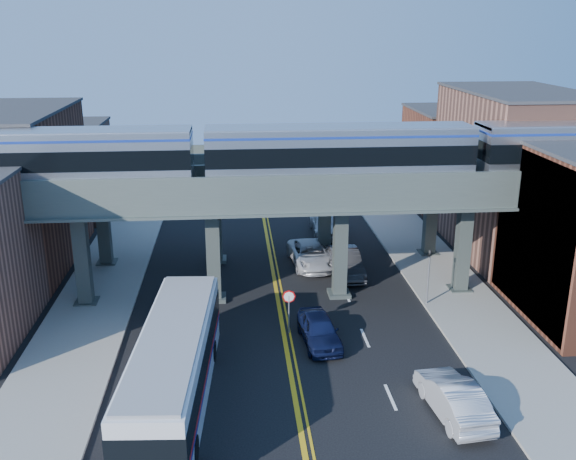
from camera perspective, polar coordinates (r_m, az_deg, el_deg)
name	(u,v)px	position (r m, az deg, el deg)	size (l,w,h in m)	color
ground	(288,359)	(34.34, 0.02, -11.41)	(120.00, 120.00, 0.00)	black
sidewalk_west	(101,290)	(44.10, -16.27, -5.15)	(5.00, 70.00, 0.16)	gray
sidewalk_east	(442,279)	(45.44, 13.53, -4.23)	(5.00, 70.00, 0.16)	gray
building_west_b	(10,190)	(49.80, -23.47, 3.28)	(8.00, 14.00, 11.00)	brown
building_west_c	(59,171)	(62.27, -19.72, 4.98)	(8.00, 10.00, 8.00)	brown
building_east_b	(513,173)	(51.59, 19.38, 4.79)	(8.00, 14.00, 12.00)	brown
building_east_c	(454,158)	(63.70, 14.57, 6.19)	(8.00, 10.00, 9.00)	brown
mural_panel	(532,241)	(39.80, 20.85, -0.95)	(0.10, 9.50, 9.50)	teal
elevated_viaduct_near	(277,200)	(39.30, -0.99, 2.65)	(52.00, 3.60, 7.40)	#3B4541
elevated_viaduct_far	(270,175)	(46.07, -1.60, 4.93)	(52.00, 3.60, 7.40)	#3B4541
transit_train	(339,153)	(39.07, 4.56, 6.86)	(49.66, 3.11, 3.63)	black
stop_sign	(289,305)	(36.23, 0.08, -6.65)	(0.76, 0.09, 2.63)	slate
traffic_signal	(429,271)	(40.41, 12.40, -3.58)	(0.15, 0.18, 4.10)	slate
transit_bus	(174,368)	(30.47, -10.08, -11.95)	(3.89, 13.66, 3.48)	silver
car_lane_a	(319,330)	(35.60, 2.79, -8.84)	(1.89, 4.70, 1.60)	#0E1536
car_lane_b	(345,263)	(44.94, 5.11, -2.90)	(1.92, 5.51, 1.82)	#333336
car_lane_c	(311,255)	(46.57, 2.03, -2.20)	(2.70, 5.87, 1.63)	silver
car_lane_d	(326,223)	(53.67, 3.41, 0.59)	(2.43, 5.97, 1.73)	#B1B2B6
car_parked_curb	(453,397)	(30.56, 14.49, -14.21)	(1.81, 5.18, 1.71)	#BBBBC0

